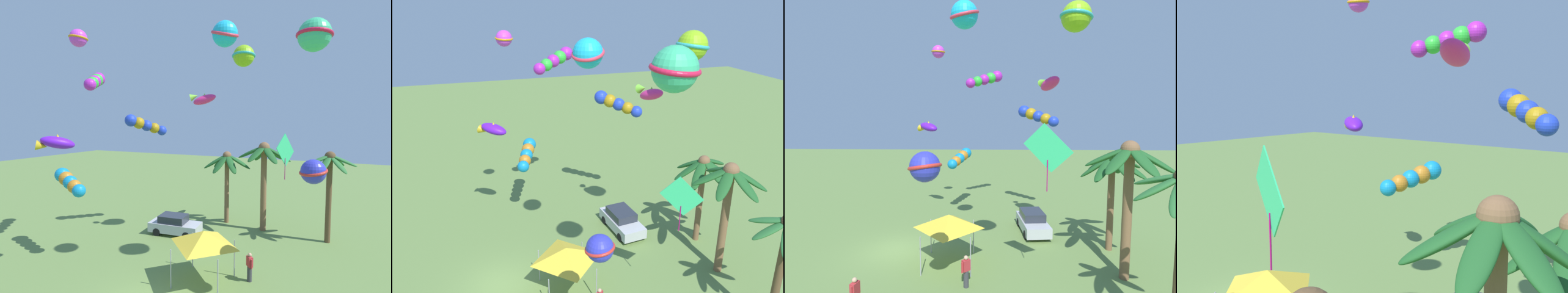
% 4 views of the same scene
% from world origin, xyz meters
% --- Properties ---
extents(palm_tree_1, '(4.25, 4.03, 7.11)m').
position_xyz_m(palm_tree_1, '(2.71, 12.74, 5.38)').
color(palm_tree_1, brown).
rests_on(palm_tree_1, ground).
extents(festival_tent, '(2.86, 2.86, 2.85)m').
position_xyz_m(festival_tent, '(1.54, 3.57, 2.47)').
color(festival_tent, '#9E9EA3').
rests_on(festival_tent, ground).
extents(kite_ball_1, '(1.44, 1.44, 0.96)m').
position_xyz_m(kite_ball_1, '(-5.32, 1.86, 13.29)').
color(kite_ball_1, '#D73DE5').
extents(kite_tube_2, '(3.42, 1.84, 1.56)m').
position_xyz_m(kite_tube_2, '(-7.97, 3.22, 4.78)').
color(kite_tube_2, '#1288C9').
extents(kite_fish_3, '(2.14, 1.39, 1.11)m').
position_xyz_m(kite_fish_3, '(-1.15, 9.48, 10.36)').
color(kite_fish_3, '#F02982').
extents(kite_fish_4, '(1.83, 2.09, 0.99)m').
position_xyz_m(kite_fish_4, '(-6.11, 0.78, 7.52)').
color(kite_fish_4, '#6418DA').
extents(kite_tube_5, '(2.20, 3.07, 1.61)m').
position_xyz_m(kite_tube_5, '(-7.65, 5.46, 11.53)').
color(kite_tube_5, '#B724BF').
extents(kite_diamond_7, '(0.78, 1.94, 2.89)m').
position_xyz_m(kite_diamond_7, '(4.96, 8.27, 6.90)').
color(kite_diamond_7, '#33D67F').
extents(kite_tube_9, '(2.49, 3.00, 1.74)m').
position_xyz_m(kite_tube_9, '(-6.40, 9.57, 8.44)').
color(kite_tube_9, blue).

